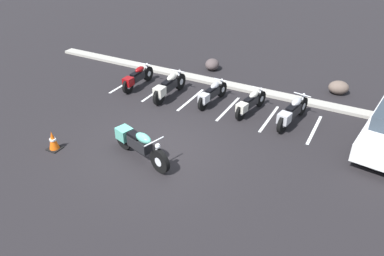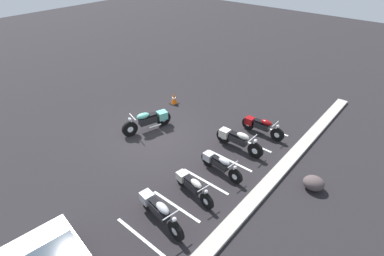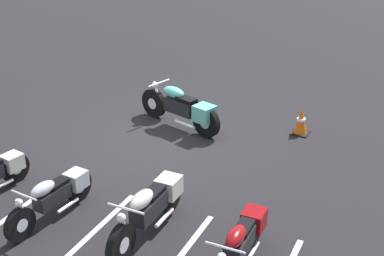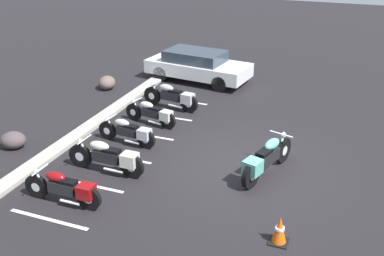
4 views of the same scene
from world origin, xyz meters
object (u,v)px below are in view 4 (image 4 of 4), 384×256
(parked_bike_0, at_px, (65,188))
(landscape_rock_1, at_px, (107,83))
(parked_bike_3, at_px, (153,113))
(parked_bike_4, at_px, (173,97))
(landscape_rock_0, at_px, (13,140))
(traffic_cone, at_px, (280,230))
(parked_bike_2, at_px, (129,132))
(parked_bike_1, at_px, (109,157))
(motorcycle_teal_featured, at_px, (266,159))
(car_white, at_px, (197,65))

(parked_bike_0, distance_m, landscape_rock_1, 8.21)
(parked_bike_3, height_order, landscape_rock_1, parked_bike_3)
(parked_bike_3, bearing_deg, landscape_rock_1, -27.57)
(parked_bike_4, bearing_deg, parked_bike_0, 99.49)
(landscape_rock_0, bearing_deg, landscape_rock_1, 1.15)
(landscape_rock_1, distance_m, traffic_cone, 10.96)
(parked_bike_2, xyz_separation_m, parked_bike_3, (1.56, -0.04, -0.00))
(parked_bike_1, bearing_deg, motorcycle_teal_featured, -160.47)
(parked_bike_1, bearing_deg, parked_bike_3, -84.43)
(landscape_rock_1, bearing_deg, parked_bike_2, -142.01)
(parked_bike_2, height_order, car_white, car_white)
(parked_bike_2, height_order, parked_bike_4, parked_bike_4)
(parked_bike_0, distance_m, parked_bike_2, 3.38)
(parked_bike_2, xyz_separation_m, landscape_rock_1, (4.12, 3.22, -0.15))
(car_white, xyz_separation_m, traffic_cone, (-9.41, -5.31, -0.38))
(parked_bike_0, bearing_deg, traffic_cone, -175.83)
(car_white, bearing_deg, motorcycle_teal_featured, -49.36)
(car_white, bearing_deg, parked_bike_1, -78.89)
(parked_bike_1, bearing_deg, parked_bike_0, 83.58)
(parked_bike_1, distance_m, parked_bike_2, 1.75)
(parked_bike_0, relative_size, car_white, 0.46)
(landscape_rock_1, bearing_deg, landscape_rock_0, -178.85)
(traffic_cone, bearing_deg, landscape_rock_0, 79.54)
(parked_bike_0, height_order, parked_bike_4, parked_bike_4)
(parked_bike_4, xyz_separation_m, landscape_rock_0, (-4.57, 3.22, -0.21))
(parked_bike_3, relative_size, traffic_cone, 3.06)
(parked_bike_3, bearing_deg, parked_bike_1, 105.54)
(parked_bike_2, bearing_deg, traffic_cone, 155.56)
(parked_bike_1, bearing_deg, car_white, -85.83)
(parked_bike_4, bearing_deg, motorcycle_teal_featured, 149.31)
(parked_bike_2, bearing_deg, landscape_rock_1, -46.33)
(landscape_rock_0, bearing_deg, parked_bike_2, -64.90)
(landscape_rock_1, relative_size, traffic_cone, 1.24)
(parked_bike_0, xyz_separation_m, parked_bike_4, (6.49, 0.01, 0.03))
(parked_bike_0, distance_m, car_white, 9.81)
(car_white, xyz_separation_m, landscape_rock_0, (-7.88, 2.93, -0.42))
(parked_bike_1, height_order, parked_bike_3, parked_bike_1)
(parked_bike_1, relative_size, landscape_rock_0, 3.05)
(parked_bike_1, xyz_separation_m, traffic_cone, (-1.26, -4.80, -0.17))
(motorcycle_teal_featured, xyz_separation_m, car_white, (6.80, 4.43, 0.17))
(parked_bike_3, xyz_separation_m, car_white, (4.87, 0.22, 0.27))
(parked_bike_4, xyz_separation_m, car_white, (3.32, 0.29, 0.21))
(parked_bike_1, height_order, traffic_cone, parked_bike_1)
(parked_bike_1, relative_size, parked_bike_4, 1.01)
(car_white, relative_size, landscape_rock_1, 5.68)
(landscape_rock_0, bearing_deg, parked_bike_0, -120.75)
(motorcycle_teal_featured, xyz_separation_m, landscape_rock_1, (4.50, 7.47, -0.24))
(motorcycle_teal_featured, relative_size, parked_bike_2, 1.19)
(parked_bike_1, distance_m, parked_bike_3, 3.29)
(parked_bike_0, xyz_separation_m, landscape_rock_0, (1.92, 3.23, -0.18))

